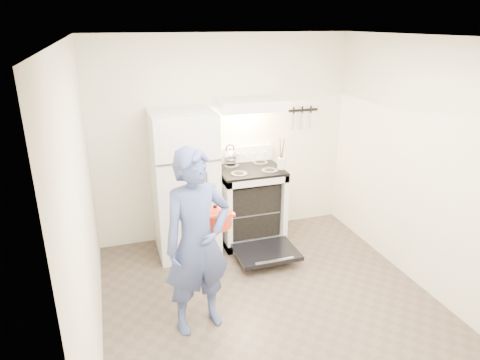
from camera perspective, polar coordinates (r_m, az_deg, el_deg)
The scene contains 15 objects.
floor at distance 4.31m, azimuth 4.91°, elevation -17.06°, with size 3.60×3.60×0.00m, color brown.
back_wall at distance 5.30m, azimuth -2.13°, elevation 5.47°, with size 3.20×0.02×2.50m, color beige.
refrigerator at distance 4.98m, azimuth -7.41°, elevation -0.55°, with size 0.70×0.70×1.70m, color silver.
stove_body at distance 5.34m, azimuth 1.31°, elevation -3.42°, with size 0.76×0.65×0.92m, color silver.
cooktop at distance 5.16m, azimuth 1.35°, elevation 1.41°, with size 0.76×0.65×0.03m, color black.
backsplash at distance 5.38m, azimuth 0.37°, elevation 3.51°, with size 0.76×0.07×0.20m, color silver.
oven_door at distance 4.99m, azimuth 3.53°, elevation -9.57°, with size 0.70×0.54×0.04m, color black.
oven_rack at distance 5.34m, azimuth 1.31°, elevation -3.62°, with size 0.60×0.52×0.01m, color slate.
range_hood at distance 5.03m, azimuth 1.14°, elevation 10.04°, with size 0.76×0.50×0.12m, color silver.
knife_strip at distance 5.59m, azimuth 8.42°, elevation 9.20°, with size 0.40×0.02×0.03m, color black.
pizza_stone at distance 5.41m, azimuth 2.08°, elevation -3.14°, with size 0.29×0.29×0.02m, color #87664F.
tea_kettle at distance 5.26m, azimuth -1.34°, elevation 3.41°, with size 0.21×0.17×0.25m, color silver, non-canonical shape.
utensil_jar at distance 5.06m, azimuth 5.54°, elevation 2.23°, with size 0.09×0.09×0.13m, color silver.
person at distance 3.70m, azimuth -5.69°, elevation -8.32°, with size 0.61×0.40×1.68m, color navy.
dutch_oven at distance 3.90m, azimuth -3.31°, elevation -5.19°, with size 0.37×0.30×0.24m, color red, non-canonical shape.
Camera 1 is at (-1.37, -3.13, 2.62)m, focal length 32.00 mm.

